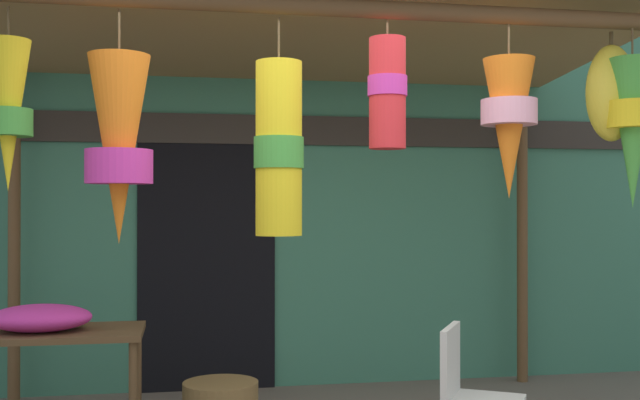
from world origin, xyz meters
TOP-DOWN VIEW (x-y plane):
  - shop_facade at (-0.00, 2.60)m, footprint 12.38×0.29m
  - market_stall_canopy at (0.13, 1.06)m, footprint 4.58×2.51m
  - display_table at (-1.50, 1.26)m, footprint 1.11×0.62m
  - flower_heap_on_table at (-1.55, 1.21)m, footprint 0.63×0.44m
  - folding_chair at (0.82, 0.12)m, footprint 0.55×0.55m

SIDE VIEW (x-z plane):
  - folding_chair at x=0.82m, z-range 0.08..0.92m
  - display_table at x=-1.50m, z-range 0.26..0.97m
  - flower_heap_on_table at x=-1.55m, z-range 0.71..0.88m
  - shop_facade at x=0.00m, z-range 0.00..3.40m
  - market_stall_canopy at x=0.13m, z-range 1.02..3.87m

